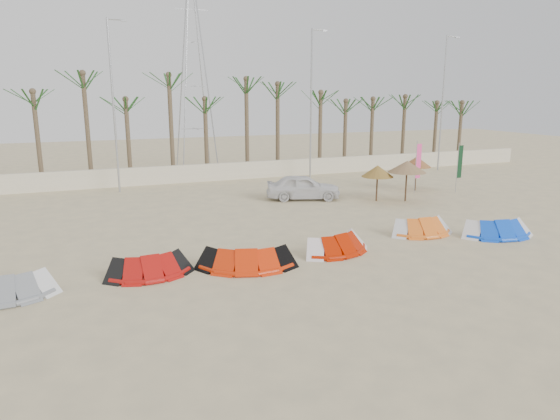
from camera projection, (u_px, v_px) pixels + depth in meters
name	position (u px, v px, depth m)	size (l,w,h in m)	color
ground	(343.00, 283.00, 17.34)	(120.00, 120.00, 0.00)	#CFBB89
boundary_wall	(201.00, 173.00, 37.12)	(60.00, 0.30, 1.30)	beige
palm_line	(203.00, 93.00, 37.39)	(52.00, 4.00, 7.70)	brown
lamp_b	(114.00, 104.00, 32.01)	(1.25, 0.14, 11.00)	#A5A8AD
lamp_c	(312.00, 102.00, 37.00)	(1.25, 0.14, 11.00)	#A5A8AD
lamp_d	(443.00, 101.00, 41.29)	(1.25, 0.14, 11.00)	#A5A8AD
pylon	(197.00, 170.00, 43.06)	(3.00, 3.00, 14.00)	#A5A8AD
kite_grey	(6.00, 284.00, 16.10)	(3.12, 1.62, 0.90)	slate
kite_red_left	(149.00, 263.00, 18.09)	(3.13, 1.70, 0.90)	#A40F0B
kite_red_mid	(244.00, 255.00, 18.96)	(3.93, 2.43, 0.90)	red
kite_red_right	(335.00, 242.00, 20.73)	(3.39, 2.18, 0.90)	#AC1900
kite_orange	(419.00, 225.00, 23.38)	(3.07, 1.65, 0.90)	orange
kite_blue	(493.00, 227.00, 23.07)	(3.53, 2.08, 0.90)	blue
parasol_left	(378.00, 171.00, 30.13)	(1.94, 1.94, 2.20)	#4C331E
parasol_mid	(407.00, 167.00, 29.98)	(2.30, 2.30, 2.48)	#4C331E
parasol_right	(417.00, 162.00, 33.38)	(1.96, 1.96, 2.31)	#4C331E
flag_pink	(418.00, 163.00, 32.37)	(0.45, 0.08, 3.44)	#A5A8AD
flag_green	(460.00, 163.00, 32.71)	(0.45, 0.08, 3.30)	#A5A8AD
car	(303.00, 187.00, 30.86)	(1.83, 4.54, 1.55)	silver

